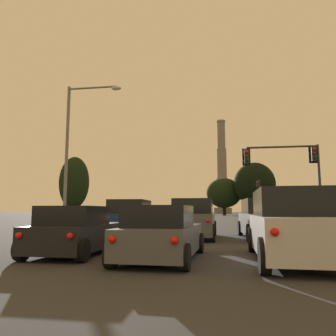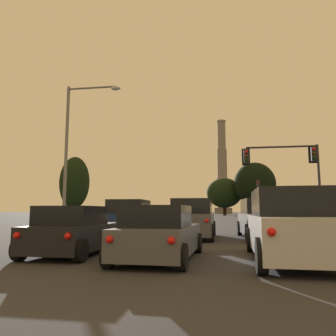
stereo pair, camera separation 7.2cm
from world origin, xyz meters
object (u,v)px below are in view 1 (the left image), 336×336
object	(u,v)px
suv_left_lane_front	(130,218)
traffic_light_far_right	(259,193)
suv_right_lane_front	(264,219)
suv_center_lane_front	(194,219)
suv_right_lane_second	(293,226)
hatchback_center_lane_second	(162,234)
traffic_light_overhead_right	(293,165)
hatchback_left_lane_second	(78,232)
street_lamp	(75,141)
smokestack	(222,176)

from	to	relation	value
suv_left_lane_front	traffic_light_far_right	bearing A→B (deg)	71.97
suv_right_lane_front	suv_center_lane_front	world-z (taller)	same
suv_right_lane_second	suv_left_lane_front	distance (m)	10.13
suv_right_lane_second	suv_center_lane_front	world-z (taller)	same
hatchback_center_lane_second	suv_center_lane_front	xyz separation A→B (m)	(0.34, 7.13, 0.23)
suv_right_lane_second	traffic_light_overhead_right	distance (m)	15.71
suv_center_lane_front	traffic_light_far_right	size ratio (longest dim) A/B	0.76
hatchback_left_lane_second	suv_left_lane_front	distance (m)	7.21
traffic_light_overhead_right	street_lamp	xyz separation A→B (m)	(-14.23, -4.56, 1.19)
traffic_light_far_right	smokestack	world-z (taller)	smokestack
traffic_light_overhead_right	hatchback_left_lane_second	bearing A→B (deg)	-123.63
suv_right_lane_front	smokestack	xyz separation A→B (m)	(-0.08, 124.99, 14.97)
suv_right_lane_second	smokestack	xyz separation A→B (m)	(0.15, 132.13, 14.97)
suv_right_lane_front	suv_left_lane_front	size ratio (longest dim) A/B	1.00
hatchback_left_lane_second	smokestack	world-z (taller)	smokestack
traffic_light_far_right	street_lamp	bearing A→B (deg)	-112.91
traffic_light_far_right	smokestack	size ratio (longest dim) A/B	0.16
hatchback_center_lane_second	suv_center_lane_front	distance (m)	7.14
hatchback_left_lane_second	traffic_light_overhead_right	distance (m)	17.64
suv_right_lane_front	suv_left_lane_front	bearing A→B (deg)	172.63
hatchback_left_lane_second	suv_left_lane_front	world-z (taller)	suv_left_lane_front
suv_right_lane_second	hatchback_center_lane_second	bearing A→B (deg)	-174.70
suv_right_lane_second	suv_left_lane_front	world-z (taller)	same
suv_right_lane_front	traffic_light_far_right	bearing A→B (deg)	81.29
hatchback_left_lane_second	traffic_light_far_right	world-z (taller)	traffic_light_far_right
street_lamp	suv_center_lane_front	bearing A→B (deg)	-23.74
suv_left_lane_front	street_lamp	bearing A→B (deg)	147.49
suv_left_lane_front	suv_center_lane_front	bearing A→B (deg)	-16.01
hatchback_left_lane_second	traffic_light_far_right	distance (m)	48.77
hatchback_left_lane_second	hatchback_center_lane_second	distance (m)	2.84
hatchback_center_lane_second	hatchback_left_lane_second	bearing A→B (deg)	166.85
suv_left_lane_front	traffic_light_overhead_right	size ratio (longest dim) A/B	0.84
street_lamp	traffic_light_overhead_right	bearing A→B (deg)	17.79
hatchback_center_lane_second	smokestack	size ratio (longest dim) A/B	0.10
traffic_light_overhead_right	suv_center_lane_front	bearing A→B (deg)	-129.01
suv_right_lane_second	traffic_light_far_right	size ratio (longest dim) A/B	0.76
hatchback_left_lane_second	traffic_light_overhead_right	xyz separation A→B (m)	(9.54, 14.33, 3.87)
traffic_light_far_right	suv_center_lane_front	bearing A→B (deg)	-101.20
hatchback_center_lane_second	traffic_light_far_right	xyz separation A→B (m)	(8.45, 48.10, 3.58)
hatchback_center_lane_second	street_lamp	size ratio (longest dim) A/B	0.45
suv_right_lane_front	suv_right_lane_second	size ratio (longest dim) A/B	1.00
traffic_light_overhead_right	suv_right_lane_second	bearing A→B (deg)	-102.73
hatchback_left_lane_second	suv_left_lane_front	bearing A→B (deg)	93.10
suv_right_lane_front	suv_center_lane_front	size ratio (longest dim) A/B	1.01
suv_right_lane_second	street_lamp	xyz separation A→B (m)	(-10.86, 10.34, 4.82)
smokestack	traffic_light_overhead_right	bearing A→B (deg)	-88.43
suv_left_lane_front	traffic_light_far_right	xyz separation A→B (m)	(11.51, 40.13, 3.35)
street_lamp	suv_right_lane_front	bearing A→B (deg)	-16.09
suv_right_lane_front	hatchback_center_lane_second	bearing A→B (deg)	-118.53
smokestack	suv_left_lane_front	bearing A→B (deg)	-93.06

